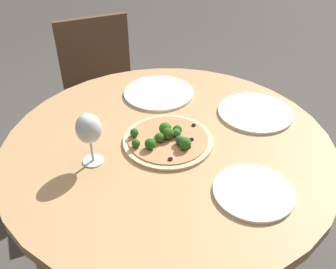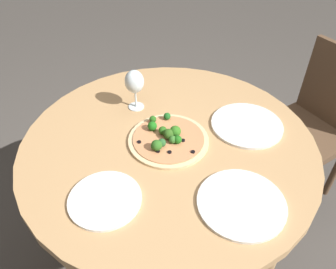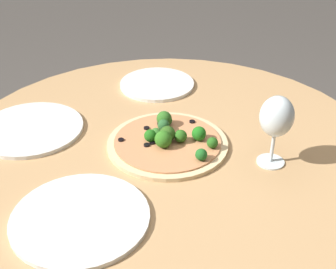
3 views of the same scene
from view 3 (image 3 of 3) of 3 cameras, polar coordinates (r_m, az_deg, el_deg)
dining_table at (r=1.15m, az=-0.06°, el=-4.60°), size 1.04×1.04×0.76m
pizza at (r=1.10m, az=0.13°, el=-0.72°), size 0.28×0.28×0.05m
wine_glass at (r=1.01m, az=13.10°, el=1.96°), size 0.07×0.07×0.16m
plate_near at (r=1.20m, az=-16.42°, el=0.69°), size 0.26×0.26×0.01m
plate_far at (r=1.38m, az=-1.35°, el=6.16°), size 0.22×0.22×0.01m
plate_side at (r=0.91m, az=-10.65°, el=-9.96°), size 0.26×0.26×0.01m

